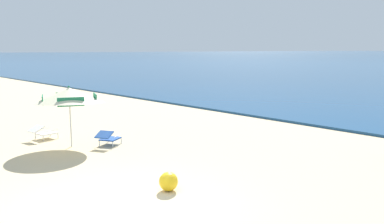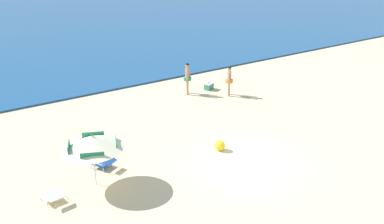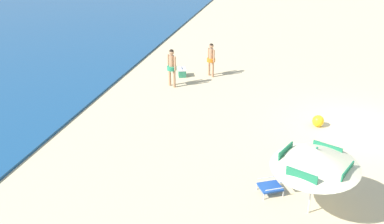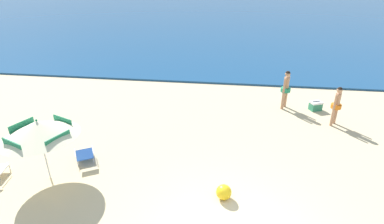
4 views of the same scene
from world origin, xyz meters
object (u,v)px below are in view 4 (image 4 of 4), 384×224
person_standing_near_shore (337,103)px  person_standing_beside (286,87)px  beach_umbrella_striped_main (38,129)px  cooler_box (316,106)px  lounge_chair_beside_umbrella (85,154)px  beach_ball (224,192)px

person_standing_near_shore → person_standing_beside: (-1.74, 1.39, 0.07)m
beach_umbrella_striped_main → cooler_box: 10.91m
lounge_chair_beside_umbrella → cooler_box: (8.32, 5.04, -0.07)m
beach_umbrella_striped_main → person_standing_beside: 9.78m
beach_umbrella_striped_main → beach_ball: beach_umbrella_striped_main is taller
person_standing_beside → cooler_box: bearing=-3.1°
person_standing_beside → cooler_box: size_ratio=2.91×
beach_umbrella_striped_main → person_standing_beside: (7.65, 6.05, -0.67)m
beach_umbrella_striped_main → lounge_chair_beside_umbrella: bearing=53.4°
person_standing_near_shore → cooler_box: (-0.38, 1.32, -0.72)m
lounge_chair_beside_umbrella → beach_umbrella_striped_main: bearing=-126.6°
lounge_chair_beside_umbrella → cooler_box: bearing=31.2°
beach_ball → lounge_chair_beside_umbrella: bearing=165.4°
cooler_box → beach_ball: (-3.80, -6.22, 0.01)m
person_standing_near_shore → beach_ball: (-4.18, -4.91, -0.71)m
person_standing_near_shore → cooler_box: size_ratio=2.71×
lounge_chair_beside_umbrella → person_standing_near_shore: bearing=23.2°
lounge_chair_beside_umbrella → person_standing_beside: (6.96, 5.12, 0.72)m
person_standing_near_shore → cooler_box: 1.55m
person_standing_near_shore → beach_umbrella_striped_main: bearing=-153.6°
person_standing_beside → beach_ball: (-2.44, -6.30, -0.78)m
person_standing_near_shore → person_standing_beside: 2.23m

